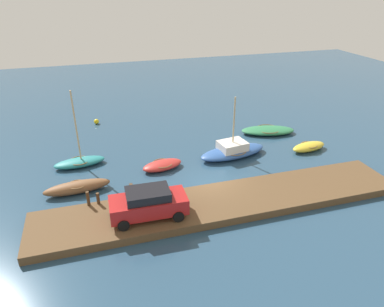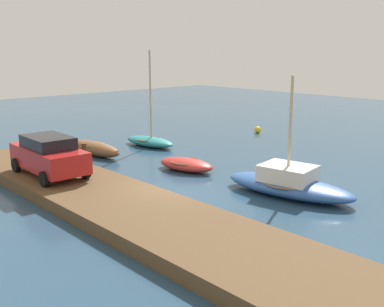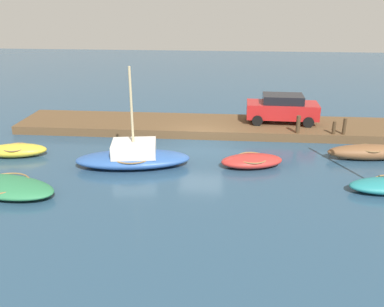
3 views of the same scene
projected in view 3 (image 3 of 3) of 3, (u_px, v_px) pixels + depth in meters
ground_plane at (202, 144)px, 23.43m from camera, size 84.00×84.00×0.00m
dock_platform at (204, 126)px, 25.78m from camera, size 23.12×3.95×0.50m
rowboat_brown at (369, 152)px, 21.09m from camera, size 4.38×1.49×0.78m
sailboat_blue at (133, 157)px, 20.17m from camera, size 5.86×2.92×4.91m
motorboat_green at (4, 186)px, 17.51m from camera, size 5.17×3.09×0.58m
dinghy_yellow at (16, 150)px, 21.49m from camera, size 3.31×1.75×0.65m
rowboat_red at (252, 161)px, 20.18m from camera, size 3.29×2.06×0.61m
mooring_post_west at (344, 126)px, 23.27m from camera, size 0.19×0.19×0.94m
mooring_post_mid_west at (334, 128)px, 23.35m from camera, size 0.19×0.19×0.74m
mooring_post_mid_east at (298, 125)px, 23.46m from camera, size 0.23×0.23×1.02m
parked_car at (282, 108)px, 25.34m from camera, size 4.37×2.14×1.74m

